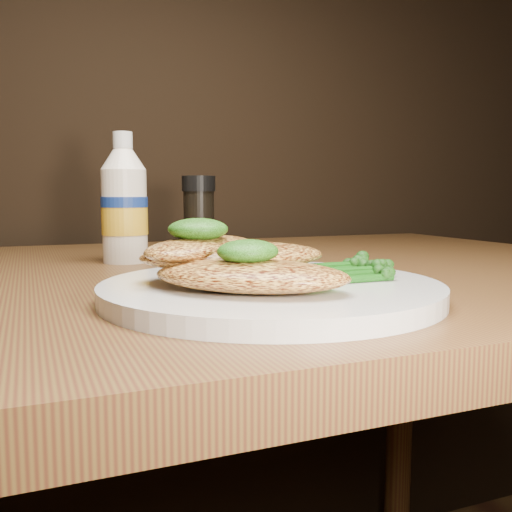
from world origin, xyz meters
name	(u,v)px	position (x,y,z in m)	size (l,w,h in m)	color
plate	(271,290)	(-0.02, 0.84, 0.76)	(0.30, 0.30, 0.02)	silver
chicken_front	(251,276)	(-0.05, 0.80, 0.78)	(0.16, 0.08, 0.03)	gold
chicken_mid	(234,256)	(-0.05, 0.86, 0.79)	(0.17, 0.08, 0.03)	gold
chicken_back	(203,248)	(-0.07, 0.87, 0.79)	(0.14, 0.07, 0.02)	gold
pesto_front	(248,251)	(-0.05, 0.80, 0.80)	(0.05, 0.05, 0.02)	black
pesto_back	(198,229)	(-0.08, 0.87, 0.81)	(0.05, 0.05, 0.02)	black
broccolini_bundle	(323,266)	(0.03, 0.83, 0.78)	(0.15, 0.11, 0.02)	#175612
mayo_bottle	(124,198)	(-0.09, 1.15, 0.84)	(0.06, 0.06, 0.17)	white
pepper_grinder	(199,217)	(0.01, 1.17, 0.81)	(0.05, 0.05, 0.12)	black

